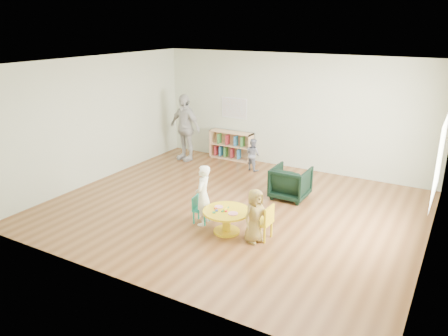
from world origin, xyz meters
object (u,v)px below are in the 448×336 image
kid_chair_left (200,208)px  armchair (290,183)px  child_left (203,195)px  toddler (253,154)px  kid_chair_right (264,221)px  bookshelf (231,145)px  adult_caretaker (185,127)px  activity_table (227,217)px  child_right (255,216)px

kid_chair_left → armchair: size_ratio=0.68×
child_left → toddler: 3.23m
kid_chair_right → child_left: child_left is taller
bookshelf → adult_caretaker: bearing=-147.1°
child_left → adult_caretaker: 3.98m
activity_table → kid_chair_right: 0.67m
kid_chair_left → toddler: 3.17m
adult_caretaker → child_left: bearing=-39.5°
child_right → adult_caretaker: 4.83m
activity_table → kid_chair_left: size_ratio=1.64×
kid_chair_left → kid_chair_right: size_ratio=0.83×
armchair → child_right: (0.18, -2.07, 0.13)m
kid_chair_left → activity_table: bearing=70.9°
child_left → child_right: child_left is taller
kid_chair_right → activity_table: bearing=100.7°
bookshelf → child_left: (1.48, -3.74, 0.19)m
activity_table → adult_caretaker: 4.41m
bookshelf → child_right: bearing=-56.3°
activity_table → armchair: bearing=79.3°
child_right → toddler: 3.69m
activity_table → kid_chair_right: (0.66, 0.10, 0.04)m
kid_chair_left → child_left: child_left is taller
bookshelf → toddler: toddler is taller
adult_caretaker → armchair: bearing=-7.1°
kid_chair_left → kid_chair_right: 1.29m
child_left → child_right: bearing=71.1°
armchair → child_left: bearing=64.9°
bookshelf → adult_caretaker: adult_caretaker is taller
bookshelf → child_left: bearing=-68.4°
bookshelf → adult_caretaker: (-1.03, -0.66, 0.50)m
activity_table → toddler: toddler is taller
kid_chair_right → bookshelf: bookshelf is taller
activity_table → child_left: size_ratio=0.74×
bookshelf → armchair: size_ratio=1.62×
bookshelf → child_right: child_right is taller
child_left → bookshelf: bearing=-170.7°
adult_caretaker → bookshelf: bearing=44.2°
armchair → child_left: size_ratio=0.66×
activity_table → toddler: size_ratio=1.04×
kid_chair_left → child_right: child_right is taller
child_right → toddler: child_right is taller
kid_chair_right → adult_caretaker: size_ratio=0.35×
child_right → bookshelf: bearing=54.7°
kid_chair_left → armchair: 2.16m
activity_table → child_left: child_left is taller
armchair → child_left: child_left is taller
kid_chair_right → bookshelf: 4.57m
armchair → adult_caretaker: (-3.42, 1.13, 0.53)m
activity_table → adult_caretaker: bearing=133.9°
kid_chair_left → armchair: (1.01, 1.90, 0.07)m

